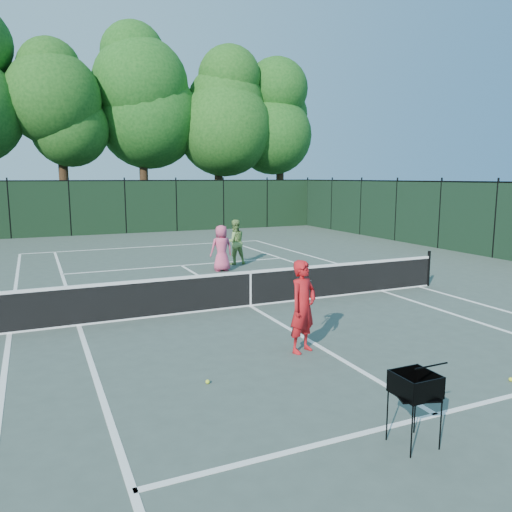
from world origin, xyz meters
name	(u,v)px	position (x,y,z in m)	size (l,w,h in m)	color
ground	(250,306)	(0.00, 0.00, 0.00)	(90.00, 90.00, 0.00)	#404E45
sideline_doubles_left	(9,333)	(-5.49, 0.00, 0.00)	(0.10, 23.77, 0.01)	white
sideline_doubles_right	(419,287)	(5.49, 0.00, 0.00)	(0.10, 23.77, 0.01)	white
sideline_singles_left	(79,326)	(-4.12, 0.00, 0.00)	(0.10, 23.77, 0.01)	white
sideline_singles_right	(382,291)	(4.12, 0.00, 0.00)	(0.10, 23.77, 0.01)	white
baseline_far	(149,247)	(0.00, 11.88, 0.00)	(10.97, 0.10, 0.01)	white
service_line_near	(436,415)	(0.00, -6.40, 0.00)	(8.23, 0.10, 0.01)	white
service_line_far	(181,265)	(0.00, 6.40, 0.00)	(8.23, 0.10, 0.01)	white
center_service_line	(250,306)	(0.00, 0.00, 0.00)	(0.10, 12.80, 0.01)	white
tennis_net	(250,288)	(0.00, 0.00, 0.48)	(11.69, 0.09, 1.06)	black
fence_far	(125,207)	(0.00, 18.00, 1.50)	(24.00, 0.05, 3.00)	black
tree_2	(59,101)	(-3.00, 21.80, 7.73)	(6.00, 6.00, 12.40)	black
tree_3	(141,86)	(2.00, 22.30, 9.01)	(7.00, 7.00, 14.45)	black
tree_4	(218,103)	(7.00, 21.60, 8.14)	(6.20, 6.20, 12.97)	black
tree_5	(280,114)	(12.00, 22.10, 7.71)	(5.80, 5.80, 12.23)	black
coach	(303,306)	(-0.43, -3.43, 0.87)	(0.80, 0.86, 1.73)	red
player_pink	(221,248)	(0.99, 4.79, 0.80)	(0.79, 0.52, 1.60)	#D24A70
player_green	(235,242)	(1.92, 5.87, 0.84)	(0.84, 0.66, 1.67)	#7CA753
ball_hopper	(415,385)	(-0.83, -6.87, 0.77)	(0.61, 0.61, 0.91)	black
loose_ball_near_cart	(511,379)	(1.93, -6.02, 0.03)	(0.07, 0.07, 0.07)	#C5D42B
loose_ball_midcourt	(208,382)	(-2.53, -4.12, 0.03)	(0.07, 0.07, 0.07)	#C8E52F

